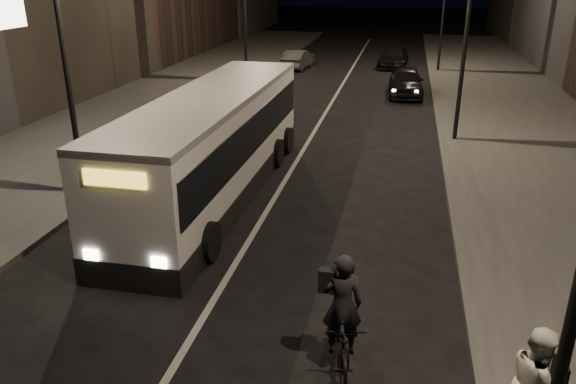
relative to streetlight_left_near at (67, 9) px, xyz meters
The scene contains 10 objects.
ground 8.55m from the streetlight_left_near, 36.88° to the right, with size 180.00×180.00×0.00m, color black.
sidewalk_right 17.87m from the streetlight_left_near, 35.87° to the left, with size 7.00×70.00×0.16m, color #353532.
sidewalk_left 11.74m from the streetlight_left_near, 107.58° to the left, with size 7.00×70.00×0.16m, color #353532.
streetlight_left_near is the anchor object (origin of this frame).
city_bus 5.21m from the streetlight_left_near, 16.24° to the left, with size 2.79×11.44×3.07m.
cyclist_on_bicycle 11.13m from the streetlight_left_near, 36.67° to the right, with size 1.04×2.00×2.20m.
pedestrian_woman 13.79m from the streetlight_left_near, 33.45° to the right, with size 0.87×0.67×1.78m, color beige.
car_near 19.22m from the streetlight_left_near, 61.40° to the left, with size 1.75×4.36×1.48m, color black.
car_mid 24.19m from the streetlight_left_near, 85.81° to the left, with size 1.33×3.80×1.25m, color #363638.
car_far 27.24m from the streetlight_left_near, 72.61° to the left, with size 1.81×4.44×1.29m, color black.
Camera 1 is at (3.50, -9.97, 6.38)m, focal length 35.00 mm.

